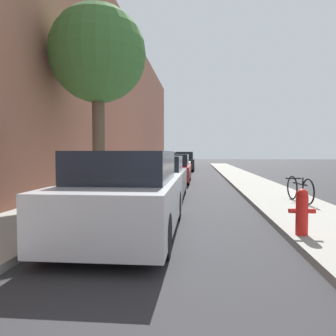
# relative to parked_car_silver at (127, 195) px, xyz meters

# --- Properties ---
(ground_plane) EXTENTS (120.00, 120.00, 0.00)m
(ground_plane) POSITION_rel_parked_car_silver_xyz_m (0.82, 9.75, -0.70)
(ground_plane) COLOR #28282B
(sidewalk_left) EXTENTS (2.00, 52.00, 0.12)m
(sidewalk_left) POSITION_rel_parked_car_silver_xyz_m (-2.08, 9.75, -0.64)
(sidewalk_left) COLOR gray
(sidewalk_left) RESTS_ON ground
(sidewalk_right) EXTENTS (2.00, 52.00, 0.12)m
(sidewalk_right) POSITION_rel_parked_car_silver_xyz_m (3.72, 9.75, -0.64)
(sidewalk_right) COLOR gray
(sidewalk_right) RESTS_ON ground
(building_facade_left) EXTENTS (0.70, 52.00, 9.45)m
(building_facade_left) POSITION_rel_parked_car_silver_xyz_m (-3.43, 9.75, 4.02)
(building_facade_left) COLOR #9E604C
(building_facade_left) RESTS_ON ground
(parked_car_silver) EXTENTS (1.75, 4.21, 1.48)m
(parked_car_silver) POSITION_rel_parked_car_silver_xyz_m (0.00, 0.00, 0.00)
(parked_car_silver) COLOR black
(parked_car_silver) RESTS_ON ground
(parked_car_grey) EXTENTS (1.83, 3.90, 1.35)m
(parked_car_grey) POSITION_rel_parked_car_silver_xyz_m (-0.10, 4.70, -0.05)
(parked_car_grey) COLOR black
(parked_car_grey) RESTS_ON ground
(parked_car_red) EXTENTS (1.70, 4.37, 1.38)m
(parked_car_red) POSITION_rel_parked_car_silver_xyz_m (0.01, 10.37, -0.05)
(parked_car_red) COLOR black
(parked_car_red) RESTS_ON ground
(parked_car_white) EXTENTS (1.76, 4.34, 1.32)m
(parked_car_white) POSITION_rel_parked_car_silver_xyz_m (-0.15, 15.57, -0.07)
(parked_car_white) COLOR black
(parked_car_white) RESTS_ON ground
(parked_car_black) EXTENTS (1.82, 4.31, 1.48)m
(parked_car_black) POSITION_rel_parked_car_silver_xyz_m (0.03, 21.03, 0.00)
(parked_car_black) COLOR black
(parked_car_black) RESTS_ON ground
(parked_car_navy) EXTENTS (1.77, 4.60, 1.54)m
(parked_car_navy) POSITION_rel_parked_car_silver_xyz_m (-0.08, 26.62, 0.03)
(parked_car_navy) COLOR black
(parked_car_navy) RESTS_ON ground
(street_tree_near) EXTENTS (2.79, 2.79, 5.58)m
(street_tree_near) POSITION_rel_parked_car_silver_xyz_m (-1.65, 3.70, 3.55)
(street_tree_near) COLOR brown
(street_tree_near) RESTS_ON sidewalk_left
(fire_hydrant) EXTENTS (0.42, 0.19, 0.75)m
(fire_hydrant) POSITION_rel_parked_car_silver_xyz_m (2.93, -0.25, -0.19)
(fire_hydrant) COLOR red
(fire_hydrant) RESTS_ON sidewalk_right
(bicycle) EXTENTS (0.44, 1.65, 0.68)m
(bicycle) POSITION_rel_parked_car_silver_xyz_m (3.99, 3.42, -0.23)
(bicycle) COLOR black
(bicycle) RESTS_ON sidewalk_right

